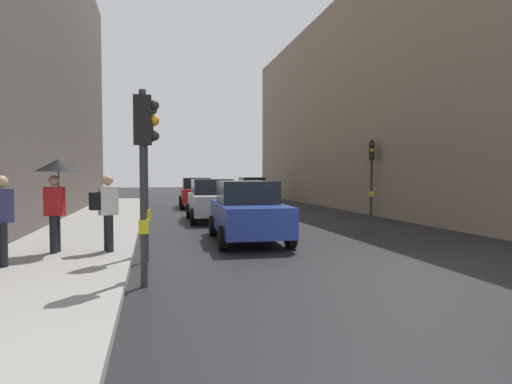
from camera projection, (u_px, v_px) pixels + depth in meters
ground_plane at (403, 272)px, 8.52m from camera, size 120.00×120.00×0.00m
sidewalk_kerb at (83, 237)px, 12.72m from camera, size 3.17×40.00×0.16m
building_facade_right at (415, 111)px, 26.87m from camera, size 12.00×30.79×11.89m
traffic_light_mid_street at (372, 163)px, 19.68m from camera, size 0.35×0.45×3.58m
traffic_light_near_right at (146, 150)px, 9.36m from camera, size 0.45×0.34×3.61m
traffic_light_near_left at (144, 151)px, 7.30m from camera, size 0.43×0.24×3.40m
car_blue_van at (248, 211)px, 12.44m from camera, size 2.16×4.27×1.76m
car_silver_hatchback at (212, 200)px, 18.01m from camera, size 2.09×4.24×1.76m
car_dark_suv at (251, 189)px, 31.10m from camera, size 2.09×4.24×1.76m
car_red_sedan at (197, 193)px, 25.31m from camera, size 2.15×4.27×1.76m
pedestrian_with_umbrella at (57, 179)px, 9.70m from camera, size 1.00×1.00×2.14m
pedestrian_with_black_backpack at (106, 208)px, 9.86m from camera, size 0.66×0.47×1.77m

